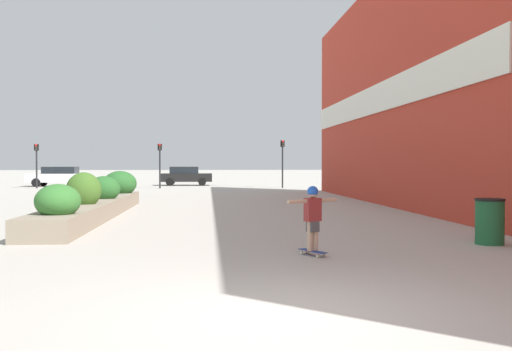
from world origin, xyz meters
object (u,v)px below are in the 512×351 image
at_px(car_center_left, 186,176).
at_px(skateboarder, 313,211).
at_px(skateboard, 313,252).
at_px(trash_bin, 490,221).
at_px(traffic_light_far_left, 36,158).
at_px(traffic_light_left, 160,158).
at_px(traffic_light_right, 283,155).
at_px(car_leftmost, 373,176).
at_px(car_center_right, 59,176).

bearing_deg(car_center_left, skateboarder, 6.08).
distance_m(skateboard, trash_bin, 4.16).
height_order(trash_bin, traffic_light_far_left, traffic_light_far_left).
xyz_separation_m(skateboard, trash_bin, (3.98, 1.13, 0.42)).
relative_size(skateboard, traffic_light_left, 0.22).
xyz_separation_m(traffic_light_right, traffic_light_far_left, (-17.02, 0.60, -0.18)).
relative_size(traffic_light_right, traffic_light_far_left, 1.09).
bearing_deg(traffic_light_far_left, traffic_light_right, -2.02).
distance_m(skateboard, car_center_left, 34.76).
bearing_deg(skateboard, car_leftmost, 43.15).
distance_m(traffic_light_left, traffic_light_right, 8.54).
xyz_separation_m(trash_bin, traffic_light_far_left, (-17.71, 28.87, 1.63)).
height_order(car_leftmost, car_center_left, car_center_left).
bearing_deg(car_center_right, skateboarder, -158.59).
xyz_separation_m(car_center_left, traffic_light_left, (-1.57, -5.30, 1.36)).
bearing_deg(car_center_left, traffic_light_far_left, -65.64).
relative_size(skateboarder, car_center_left, 0.30).
relative_size(trash_bin, car_center_right, 0.22).
xyz_separation_m(car_leftmost, traffic_light_right, (-7.58, -3.61, 1.52)).
distance_m(skateboard, car_leftmost, 34.77).
xyz_separation_m(skateboard, skateboarder, (0.00, 0.00, 0.75)).
bearing_deg(car_center_left, trash_bin, 12.92).
xyz_separation_m(car_center_left, car_center_right, (-9.43, -1.13, 0.01)).
bearing_deg(traffic_light_right, skateboard, -96.39).
bearing_deg(traffic_light_left, skateboarder, -79.83).
xyz_separation_m(trash_bin, traffic_light_left, (-9.23, 28.12, 1.64)).
bearing_deg(car_center_left, traffic_light_right, 53.55).
xyz_separation_m(skateboarder, traffic_light_right, (3.29, 29.41, 1.47)).
xyz_separation_m(skateboarder, traffic_light_left, (-5.25, 29.26, 1.31)).
bearing_deg(traffic_light_far_left, traffic_light_left, -5.05).
xyz_separation_m(car_leftmost, car_center_right, (-23.98, 0.41, 0.01)).
distance_m(car_center_right, traffic_light_left, 9.00).
relative_size(traffic_light_left, traffic_light_right, 0.92).
distance_m(trash_bin, car_center_left, 34.29).
bearing_deg(traffic_light_far_left, trash_bin, -58.47).
relative_size(traffic_light_left, traffic_light_far_left, 1.01).
height_order(car_leftmost, traffic_light_far_left, traffic_light_far_left).
bearing_deg(traffic_light_right, traffic_light_far_left, 177.98).
bearing_deg(trash_bin, traffic_light_far_left, 121.53).
distance_m(skateboard, traffic_light_right, 29.67).
bearing_deg(trash_bin, traffic_light_right, 91.40).
bearing_deg(car_leftmost, traffic_light_left, -76.87).
bearing_deg(traffic_light_right, traffic_light_left, -179.00).
distance_m(car_center_left, car_center_right, 9.49).
height_order(skateboard, car_leftmost, car_leftmost).
height_order(car_center_right, traffic_light_right, traffic_light_right).
bearing_deg(car_leftmost, car_center_right, -90.98).
relative_size(car_center_left, car_center_right, 0.92).
height_order(skateboard, traffic_light_right, traffic_light_right).
bearing_deg(traffic_light_far_left, car_center_left, 24.36).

